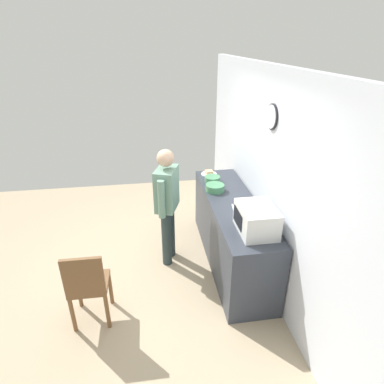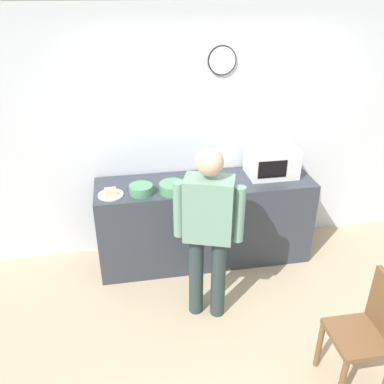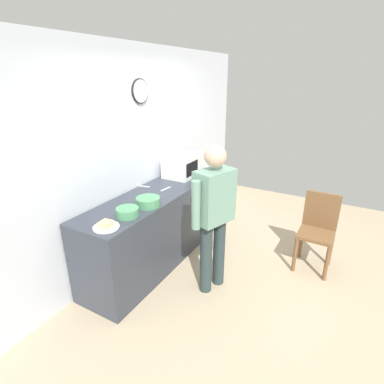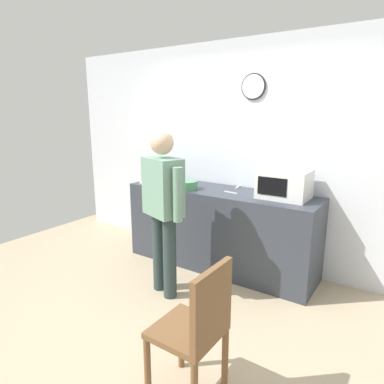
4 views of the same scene
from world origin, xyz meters
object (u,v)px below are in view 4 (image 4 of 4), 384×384
at_px(fork_utensil, 231,192).
at_px(spoon_utensil, 238,187).
at_px(person_standing, 163,202).
at_px(sandwich_plate, 149,181).
at_px(salad_bowl, 186,185).
at_px(microwave, 284,184).
at_px(wooden_chair, 197,327).
at_px(cereal_bowl, 167,182).

distance_m(fork_utensil, spoon_utensil, 0.30).
bearing_deg(person_standing, sandwich_plate, 137.98).
bearing_deg(salad_bowl, person_standing, -73.29).
distance_m(microwave, sandwich_plate, 1.69).
distance_m(salad_bowl, wooden_chair, 2.06).
xyz_separation_m(salad_bowl, spoon_utensil, (0.45, 0.42, -0.04)).
bearing_deg(fork_utensil, sandwich_plate, -175.56).
distance_m(microwave, cereal_bowl, 1.40).
height_order(cereal_bowl, wooden_chair, cereal_bowl).
bearing_deg(fork_utensil, wooden_chair, -68.36).
bearing_deg(spoon_utensil, salad_bowl, -137.34).
height_order(sandwich_plate, salad_bowl, salad_bowl).
bearing_deg(cereal_bowl, sandwich_plate, 178.33).
relative_size(microwave, spoon_utensil, 2.94).
distance_m(salad_bowl, cereal_bowl, 0.30).
relative_size(salad_bowl, wooden_chair, 0.28).
bearing_deg(salad_bowl, wooden_chair, -53.32).
bearing_deg(fork_utensil, cereal_bowl, -173.40).
distance_m(microwave, person_standing, 1.26).
bearing_deg(salad_bowl, spoon_utensil, 42.66).
height_order(sandwich_plate, fork_utensil, sandwich_plate).
bearing_deg(wooden_chair, spoon_utensil, 110.24).
relative_size(salad_bowl, cereal_bowl, 1.14).
bearing_deg(person_standing, microwave, 46.06).
bearing_deg(person_standing, wooden_chair, -42.99).
xyz_separation_m(person_standing, wooden_chair, (1.00, -0.93, -0.43)).
height_order(salad_bowl, person_standing, person_standing).
bearing_deg(cereal_bowl, salad_bowl, -5.14).
xyz_separation_m(fork_utensil, spoon_utensil, (-0.06, 0.30, 0.00)).
xyz_separation_m(microwave, wooden_chair, (0.13, -1.83, -0.55)).
distance_m(person_standing, wooden_chair, 1.43).
height_order(spoon_utensil, person_standing, person_standing).
distance_m(sandwich_plate, wooden_chair, 2.47).
distance_m(microwave, fork_utensil, 0.59).
relative_size(microwave, salad_bowl, 1.93).
relative_size(microwave, person_standing, 0.31).
xyz_separation_m(sandwich_plate, person_standing, (0.80, -0.72, 0.00)).
bearing_deg(wooden_chair, microwave, 93.91).
bearing_deg(fork_utensil, person_standing, -110.88).
xyz_separation_m(sandwich_plate, salad_bowl, (0.59, -0.04, 0.03)).
bearing_deg(sandwich_plate, wooden_chair, -42.56).
bearing_deg(cereal_bowl, fork_utensil, 6.60).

